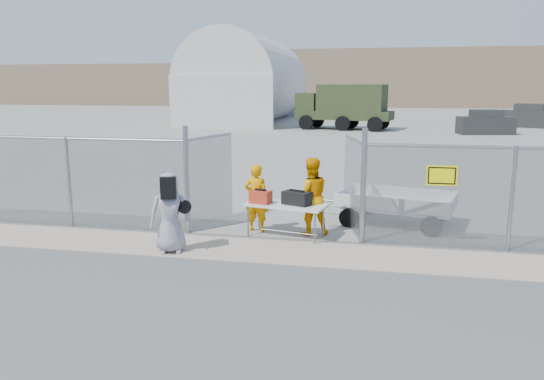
% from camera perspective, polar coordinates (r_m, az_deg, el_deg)
% --- Properties ---
extents(ground, '(160.00, 160.00, 0.00)m').
position_cam_1_polar(ground, '(10.19, -2.26, -8.23)').
color(ground, '#4A4A4A').
extents(tarmac_inside, '(160.00, 80.00, 0.01)m').
position_cam_1_polar(tarmac_inside, '(51.50, 8.98, 7.28)').
color(tarmac_inside, gray).
rests_on(tarmac_inside, ground).
extents(dirt_strip, '(44.00, 1.60, 0.01)m').
position_cam_1_polar(dirt_strip, '(11.11, -1.03, -6.52)').
color(dirt_strip, tan).
rests_on(dirt_strip, ground).
extents(distant_hills, '(140.00, 6.00, 9.00)m').
position_cam_1_polar(distant_hills, '(87.38, 13.54, 11.61)').
color(distant_hills, '#7F684F').
rests_on(distant_hills, ground).
extents(chain_link_fence, '(40.00, 0.20, 2.20)m').
position_cam_1_polar(chain_link_fence, '(11.79, 0.00, -0.00)').
color(chain_link_fence, gray).
rests_on(chain_link_fence, ground).
extents(quonset_hangar, '(9.00, 18.00, 8.00)m').
position_cam_1_polar(quonset_hangar, '(50.85, -2.57, 11.86)').
color(quonset_hangar, silver).
rests_on(quonset_hangar, ground).
extents(folding_table, '(1.91, 1.11, 0.76)m').
position_cam_1_polar(folding_table, '(12.01, 1.47, -3.31)').
color(folding_table, silver).
rests_on(folding_table, ground).
extents(orange_bag, '(0.52, 0.41, 0.29)m').
position_cam_1_polar(orange_bag, '(11.99, -1.24, -0.75)').
color(orange_bag, red).
rests_on(orange_bag, folding_table).
extents(black_duffel, '(0.71, 0.57, 0.30)m').
position_cam_1_polar(black_duffel, '(11.86, 2.70, -0.87)').
color(black_duffel, black).
rests_on(black_duffel, folding_table).
extents(security_worker_left, '(0.63, 0.46, 1.61)m').
position_cam_1_polar(security_worker_left, '(12.38, -1.68, -0.86)').
color(security_worker_left, orange).
rests_on(security_worker_left, ground).
extents(security_worker_right, '(1.06, 0.95, 1.79)m').
position_cam_1_polar(security_worker_right, '(12.14, 4.16, -0.69)').
color(security_worker_right, orange).
rests_on(security_worker_right, ground).
extents(visitor, '(0.94, 0.77, 1.67)m').
position_cam_1_polar(visitor, '(11.01, -10.94, -2.42)').
color(visitor, '#90909D').
rests_on(visitor, ground).
extents(utility_trailer, '(3.89, 2.61, 0.86)m').
position_cam_1_polar(utility_trailer, '(13.45, 13.23, -1.81)').
color(utility_trailer, silver).
rests_on(utility_trailer, ground).
extents(military_truck, '(7.64, 4.01, 3.46)m').
position_cam_1_polar(military_truck, '(42.06, 7.84, 8.82)').
color(military_truck, '#2F3B1E').
rests_on(military_truck, ground).
extents(parked_vehicle_near, '(3.94, 2.30, 1.68)m').
position_cam_1_polar(parked_vehicle_near, '(40.40, 21.99, 6.76)').
color(parked_vehicle_near, '#292B29').
rests_on(parked_vehicle_near, ground).
extents(parked_vehicle_mid, '(4.53, 3.11, 1.88)m').
position_cam_1_polar(parked_vehicle_mid, '(48.54, 25.87, 7.18)').
color(parked_vehicle_mid, '#292B29').
rests_on(parked_vehicle_mid, ground).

